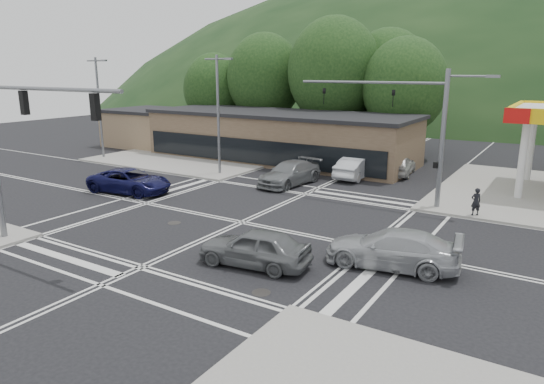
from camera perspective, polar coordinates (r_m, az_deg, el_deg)
The scene contains 21 objects.
ground at distance 26.03m, azimuth -3.57°, elevation -3.58°, with size 120.00×120.00×0.00m, color black.
sidewalk_nw at distance 46.52m, azimuth -7.93°, elevation 4.34°, with size 16.00×16.00×0.15m, color gray.
commercial_row at distance 43.80m, azimuth 0.78°, elevation 6.42°, with size 24.00×8.00×4.00m, color brown.
commercial_nw at distance 53.82m, azimuth -14.07°, elevation 7.24°, with size 8.00×7.00×3.60m, color #846B4F.
hill_north at distance 111.36m, azimuth 24.73°, elevation 8.85°, with size 252.00×126.00×140.00m, color #173116.
tree_n_a at distance 52.52m, azimuth -0.88°, elevation 13.34°, with size 8.00×8.00×11.75m.
tree_n_b at distance 48.65m, azimuth 7.30°, elevation 13.93°, with size 9.00×9.00×12.98m.
tree_n_c at distance 46.16m, azimuth 15.33°, elevation 11.92°, with size 7.60×7.60×10.87m.
tree_n_d at distance 55.25m, azimuth -6.81°, elevation 11.94°, with size 6.80×6.80×9.76m.
tree_n_e at distance 50.87m, azimuth 13.42°, elevation 12.94°, with size 8.40×8.40×11.98m.
streetlight_nw at distance 37.17m, azimuth -6.29°, elevation 9.66°, with size 2.50×0.25×9.00m.
streetlight_w at distance 46.72m, azimuth -19.63°, elevation 9.86°, with size 2.50×0.25×9.00m.
signal_mast_ne at distance 29.45m, azimuth 17.18°, elevation 7.99°, with size 11.65×0.30×8.00m.
signal_mast_sw at distance 24.20m, azimuth -28.22°, elevation 5.83°, with size 9.14×0.28×8.00m.
car_blue_west at distance 33.43m, azimuth -16.40°, elevation 1.26°, with size 2.61×5.66×1.57m, color #0D0E3B.
car_grey_center at distance 20.19m, azimuth -2.06°, elevation -6.51°, with size 1.90×4.72×1.61m, color slate.
car_silver_east at distance 20.67m, azimuth 13.92°, elevation -6.48°, with size 2.22×5.45×1.58m, color #A5A8AC.
car_queue_a at distance 36.92m, azimuth 9.96°, elevation 2.87°, with size 1.74×4.98×1.64m, color silver.
car_queue_b at distance 38.79m, azimuth 14.78°, elevation 3.16°, with size 1.93×4.80×1.64m, color #B5B4B0.
car_northbound at distance 34.32m, azimuth 2.10°, elevation 2.22°, with size 2.29×5.63×1.63m, color slate.
pedestrian at distance 28.80m, azimuth 22.86°, elevation -1.05°, with size 0.56×0.37×1.54m, color black.
Camera 1 is at (14.47, -20.13, 7.95)m, focal length 32.00 mm.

